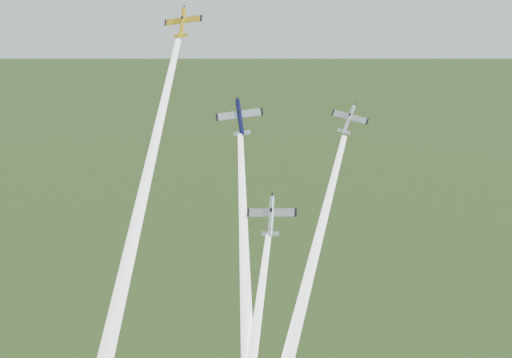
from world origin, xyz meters
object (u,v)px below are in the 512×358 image
Objects in this scene: plane_yellow at (182,22)px; plane_navy at (240,117)px; plane_silver_right at (349,119)px; plane_silver_low at (271,216)px.

plane_yellow is 18.70m from plane_navy.
plane_silver_right is (18.78, -1.38, 0.25)m from plane_navy.
plane_navy reaches higher than plane_silver_right.
plane_navy is (9.27, 1.57, -16.16)m from plane_yellow.
plane_silver_right is at bearing -11.92° from plane_navy.
plane_navy is at bearing 127.93° from plane_silver_low.
plane_navy is 19.02m from plane_silver_low.
plane_navy is 18.83m from plane_silver_right.
plane_yellow is at bearing 157.12° from plane_silver_low.
plane_yellow reaches higher than plane_silver_low.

